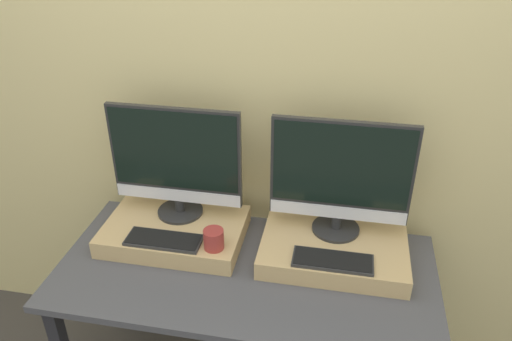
{
  "coord_description": "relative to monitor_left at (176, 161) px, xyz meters",
  "views": [
    {
      "loc": [
        0.33,
        -1.13,
        2.08
      ],
      "look_at": [
        0.0,
        0.57,
        1.09
      ],
      "focal_mm": 35.0,
      "sensor_mm": 36.0,
      "label": 1
    }
  ],
  "objects": [
    {
      "name": "mug",
      "position": [
        0.21,
        -0.21,
        -0.22
      ],
      "size": [
        0.08,
        0.08,
        0.08
      ],
      "color": "#9E332D",
      "rests_on": "wooden_riser_left"
    },
    {
      "name": "monitor_left",
      "position": [
        0.0,
        0.0,
        0.0
      ],
      "size": [
        0.55,
        0.2,
        0.49
      ],
      "color": "#282828",
      "rests_on": "wooden_riser_left"
    },
    {
      "name": "keyboard_left",
      "position": [
        -0.0,
        -0.21,
        -0.25
      ],
      "size": [
        0.31,
        0.12,
        0.01
      ],
      "color": "#2D2D2D",
      "rests_on": "wooden_riser_left"
    },
    {
      "name": "wooden_riser_left",
      "position": [
        -0.0,
        -0.08,
        -0.3
      ],
      "size": [
        0.58,
        0.39,
        0.08
      ],
      "color": "tan",
      "rests_on": "workbench"
    },
    {
      "name": "workbench",
      "position": [
        0.34,
        -0.22,
        -0.42
      ],
      "size": [
        1.49,
        0.71,
        0.77
      ],
      "color": "#47474C",
      "rests_on": "ground_plane"
    },
    {
      "name": "wooden_riser_right",
      "position": [
        0.67,
        -0.08,
        -0.3
      ],
      "size": [
        0.58,
        0.39,
        0.08
      ],
      "color": "tan",
      "rests_on": "workbench"
    },
    {
      "name": "monitor_right",
      "position": [
        0.67,
        0.0,
        0.0
      ],
      "size": [
        0.55,
        0.2,
        0.49
      ],
      "color": "#282828",
      "rests_on": "wooden_riser_right"
    },
    {
      "name": "keyboard_right",
      "position": [
        0.67,
        -0.21,
        -0.25
      ],
      "size": [
        0.31,
        0.12,
        0.01
      ],
      "color": "#2D2D2D",
      "rests_on": "wooden_riser_right"
    },
    {
      "name": "wall_back",
      "position": [
        0.34,
        0.21,
        0.2
      ],
      "size": [
        8.0,
        0.04,
        2.6
      ],
      "color": "#DBC684",
      "rests_on": "ground_plane"
    }
  ]
}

